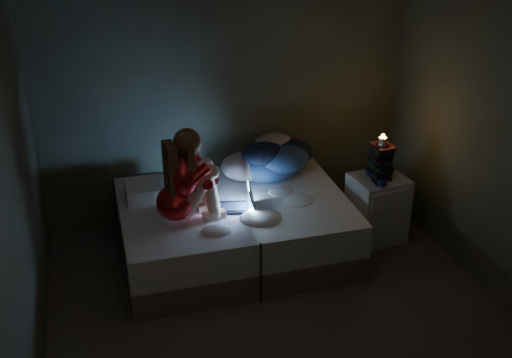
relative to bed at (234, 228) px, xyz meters
name	(u,v)px	position (x,y,z in m)	size (l,w,h in m)	color
floor	(284,326)	(0.13, -1.10, -0.29)	(3.60, 3.80, 0.02)	#47403A
wall_back	(226,93)	(0.13, 0.81, 1.02)	(3.60, 0.02, 2.60)	#3B3E37
wall_left	(12,212)	(-1.68, -1.10, 1.02)	(0.02, 3.80, 2.60)	#3B3E37
bed	(234,228)	(0.00, 0.00, 0.00)	(2.01, 1.51, 0.55)	#B7B5B1
pillow	(154,190)	(-0.68, 0.28, 0.35)	(0.49, 0.35, 0.14)	white
woman	(174,177)	(-0.55, -0.21, 0.69)	(0.51, 0.33, 0.82)	#8A0400
laptop	(235,197)	(-0.02, -0.14, 0.40)	(0.34, 0.24, 0.24)	black
clothes_pile	(269,157)	(0.45, 0.40, 0.48)	(0.68, 0.54, 0.41)	navy
nightstand	(377,208)	(1.38, -0.08, 0.05)	(0.48, 0.43, 0.65)	white
book_stack	(381,162)	(1.38, -0.08, 0.53)	(0.19, 0.25, 0.32)	black
candle	(383,142)	(1.38, -0.08, 0.73)	(0.07, 0.07, 0.08)	beige
phone	(376,182)	(1.30, -0.16, 0.37)	(0.07, 0.14, 0.01)	black
blue_orb	(380,183)	(1.29, -0.25, 0.41)	(0.08, 0.08, 0.08)	navy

